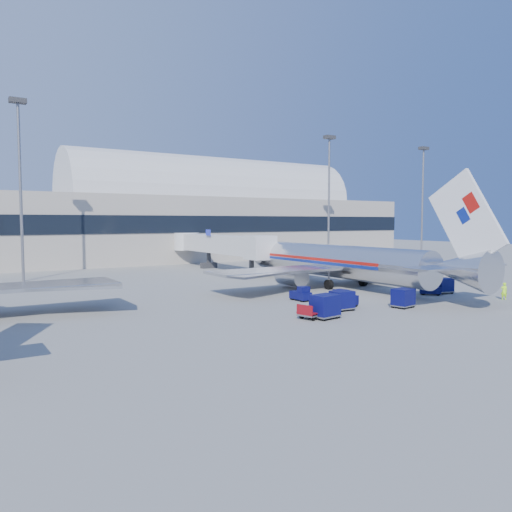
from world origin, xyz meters
TOP-DOWN VIEW (x-y plane):
  - ground at (0.00, 0.00)m, footprint 260.00×260.00m
  - terminal at (-13.60, 55.96)m, footprint 170.00×28.15m
  - airliner_main at (10.00, 4.51)m, footprint 32.00×37.26m
  - jetbridge_near at (7.60, 30.81)m, footprint 4.40×27.50m
  - mast_west at (-20.00, 30.00)m, footprint 2.00×1.20m
  - mast_east at (30.00, 30.00)m, footprint 2.00×1.20m
  - mast_far_east at (55.00, 30.00)m, footprint 2.00×1.20m
  - barrier_near at (18.00, 2.00)m, footprint 3.00×0.55m
  - barrier_mid at (21.30, 2.00)m, footprint 3.00×0.55m
  - barrier_far at (24.60, 2.00)m, footprint 3.00×0.55m
  - tug_lead at (0.93, -6.02)m, footprint 2.66×1.66m
  - tug_right at (13.49, -5.05)m, footprint 2.15×2.19m
  - tug_left at (0.02, -1.09)m, footprint 1.10×2.17m
  - cart_train_a at (-0.21, -7.05)m, footprint 1.94×1.50m
  - cart_train_b at (-2.59, -7.96)m, footprint 1.80×1.46m
  - cart_train_c at (-3.70, -8.98)m, footprint 2.33×1.92m
  - cart_solo_near at (5.22, -8.87)m, footprint 2.11×1.75m
  - cart_solo_far at (15.58, -5.16)m, footprint 2.02×1.67m
  - cart_open_red at (-4.45, -8.42)m, footprint 2.50×2.04m
  - ramp_worker at (16.85, -11.01)m, footprint 0.73×0.68m

SIDE VIEW (x-z plane):
  - ground at x=0.00m, z-range 0.00..0.00m
  - cart_open_red at x=-4.45m, z-range 0.13..0.71m
  - barrier_near at x=18.00m, z-range 0.00..0.90m
  - barrier_mid at x=21.30m, z-range 0.00..0.90m
  - barrier_far at x=24.60m, z-range 0.00..0.90m
  - tug_right at x=13.49m, z-range -0.06..1.27m
  - tug_left at x=0.02m, z-range -0.06..1.34m
  - tug_lead at x=0.93m, z-range -0.07..1.54m
  - cart_train_b at x=-2.59m, z-range 0.05..1.52m
  - ramp_worker at x=16.85m, z-range 0.00..1.67m
  - cart_solo_far at x=15.58m, z-range 0.05..1.64m
  - cart_train_a at x=-0.21m, z-range 0.06..1.72m
  - cart_solo_near at x=5.22m, z-range 0.06..1.72m
  - cart_train_c at x=-3.70m, z-range 0.06..1.93m
  - airliner_main at x=10.00m, z-range -3.11..8.96m
  - jetbridge_near at x=7.60m, z-range 0.80..7.05m
  - terminal at x=-13.60m, z-range -2.98..18.02m
  - mast_west at x=-20.00m, z-range 3.49..26.09m
  - mast_east at x=30.00m, z-range 3.49..26.09m
  - mast_far_east at x=55.00m, z-range 3.49..26.09m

